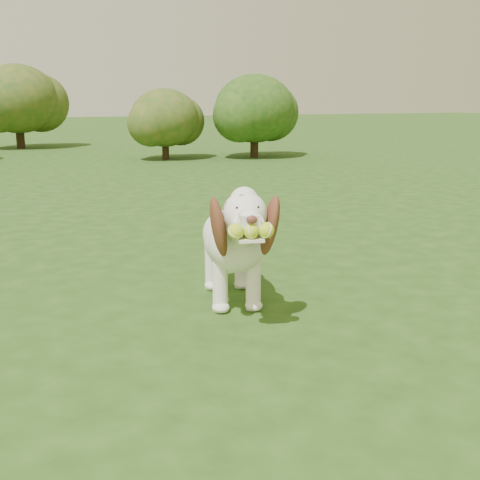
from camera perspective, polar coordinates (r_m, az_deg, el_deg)
name	(u,v)px	position (r m, az deg, el deg)	size (l,w,h in m)	color
ground	(195,313)	(3.48, -4.30, -6.96)	(80.00, 80.00, 0.00)	#1F3F12
dog	(234,238)	(3.53, -0.61, 0.20)	(0.59, 1.16, 0.76)	white
shrub_c	(165,118)	(12.44, -7.15, 11.42)	(1.37, 1.37, 1.42)	#382314
shrub_d	(254,109)	(12.76, 1.38, 12.34)	(1.65, 1.65, 1.71)	#382314
shrub_i	(17,99)	(16.15, -20.37, 12.43)	(1.98, 1.98, 2.05)	#382314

